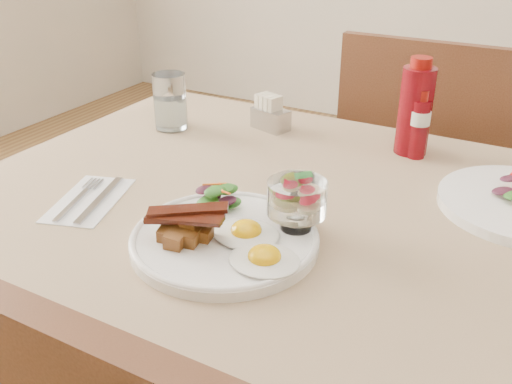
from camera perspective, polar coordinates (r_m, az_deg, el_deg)
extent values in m
cylinder|color=brown|center=(1.66, -7.24, -4.09)|extent=(0.06, 0.06, 0.71)
cube|color=brown|center=(0.95, 8.03, -3.54)|extent=(1.30, 0.85, 0.04)
cube|color=tan|center=(0.94, 8.11, -2.43)|extent=(1.33, 0.88, 0.00)
cylinder|color=brown|center=(1.72, 8.40, -8.09)|extent=(0.04, 0.04, 0.45)
cylinder|color=brown|center=(1.66, 20.22, -11.13)|extent=(0.04, 0.04, 0.45)
cylinder|color=brown|center=(2.02, 12.13, -2.83)|extent=(0.04, 0.04, 0.45)
cylinder|color=brown|center=(1.97, 22.15, -5.20)|extent=(0.04, 0.04, 0.45)
cube|color=brown|center=(1.71, 16.74, 0.12)|extent=(0.42, 0.42, 0.03)
cube|color=brown|center=(1.44, 16.07, 5.31)|extent=(0.42, 0.03, 0.46)
cylinder|color=white|center=(0.85, -3.15, -4.81)|extent=(0.28, 0.28, 0.02)
ellipsoid|color=white|center=(0.78, 0.85, -6.79)|extent=(0.11, 0.10, 0.01)
ellipsoid|color=#EEA904|center=(0.78, 0.85, -6.41)|extent=(0.05, 0.05, 0.03)
ellipsoid|color=white|center=(0.84, -0.98, -4.17)|extent=(0.11, 0.10, 0.01)
ellipsoid|color=#EEA904|center=(0.83, -0.98, -3.81)|extent=(0.05, 0.05, 0.03)
cube|color=brown|center=(0.84, -7.22, -3.72)|extent=(0.03, 0.03, 0.02)
cube|color=brown|center=(0.82, -6.71, -4.53)|extent=(0.03, 0.03, 0.03)
cube|color=brown|center=(0.83, -8.94, -4.22)|extent=(0.02, 0.02, 0.02)
cube|color=brown|center=(0.83, -5.28, -4.11)|extent=(0.03, 0.03, 0.02)
cube|color=brown|center=(0.82, -8.10, -4.75)|extent=(0.03, 0.03, 0.03)
cube|color=brown|center=(0.85, -7.85, -3.34)|extent=(0.02, 0.02, 0.02)
cube|color=brown|center=(0.82, -6.63, -3.08)|extent=(0.03, 0.03, 0.02)
cube|color=#4D1B0C|center=(0.82, -7.18, -2.63)|extent=(0.12, 0.06, 0.01)
cube|color=#4D1B0C|center=(0.81, -7.20, -2.63)|extent=(0.12, 0.05, 0.01)
cube|color=#4D1B0C|center=(0.82, -6.84, -1.77)|extent=(0.11, 0.08, 0.01)
ellipsoid|color=#1D4D14|center=(0.91, -3.94, -1.37)|extent=(0.04, 0.03, 0.01)
ellipsoid|color=#1D4D14|center=(0.91, -2.61, -1.12)|extent=(0.04, 0.03, 0.01)
ellipsoid|color=#371121|center=(0.93, -4.49, -0.56)|extent=(0.03, 0.03, 0.01)
ellipsoid|color=#1D4D14|center=(0.89, -4.16, -1.51)|extent=(0.04, 0.03, 0.01)
ellipsoid|color=#1D4D14|center=(0.90, -4.91, -0.93)|extent=(0.04, 0.03, 0.01)
ellipsoid|color=#371121|center=(0.90, -2.92, -0.89)|extent=(0.03, 0.02, 0.01)
ellipsoid|color=#1D4D14|center=(0.92, -3.60, 0.34)|extent=(0.04, 0.03, 0.01)
ellipsoid|color=#1D4D14|center=(0.91, -2.80, 0.24)|extent=(0.03, 0.03, 0.01)
ellipsoid|color=#371121|center=(0.91, -5.20, 0.24)|extent=(0.03, 0.02, 0.01)
ellipsoid|color=#1D4D14|center=(0.89, -4.13, 0.08)|extent=(0.04, 0.03, 0.01)
ellipsoid|color=#1D4D14|center=(0.90, -3.06, 0.35)|extent=(0.03, 0.02, 0.01)
cylinder|color=orange|center=(0.90, -3.53, 0.46)|extent=(0.03, 0.03, 0.01)
cylinder|color=orange|center=(0.91, -4.15, 0.79)|extent=(0.04, 0.02, 0.01)
cylinder|color=orange|center=(0.89, -3.48, 0.12)|extent=(0.04, 0.01, 0.01)
cylinder|color=white|center=(0.86, 4.02, -3.21)|extent=(0.05, 0.05, 0.01)
cylinder|color=white|center=(0.86, 4.05, -2.51)|extent=(0.02, 0.02, 0.02)
cylinder|color=white|center=(0.84, 4.12, -0.58)|extent=(0.09, 0.09, 0.05)
cylinder|color=#F5E7AD|center=(0.85, 3.41, -0.84)|extent=(0.02, 0.02, 0.01)
cylinder|color=#F5E7AD|center=(0.84, 4.97, -1.26)|extent=(0.02, 0.02, 0.01)
cylinder|color=#F5E7AD|center=(0.86, 4.47, -0.23)|extent=(0.02, 0.02, 0.01)
cylinder|color=#92AD34|center=(0.85, 3.65, 0.72)|extent=(0.04, 0.04, 0.01)
cone|color=red|center=(0.82, 4.85, 0.13)|extent=(0.02, 0.02, 0.03)
cone|color=red|center=(0.83, 3.15, 0.78)|extent=(0.02, 0.02, 0.03)
cone|color=red|center=(0.84, 4.65, 1.41)|extent=(0.02, 0.02, 0.03)
ellipsoid|color=#2D7E32|center=(0.82, 4.48, 1.64)|extent=(0.02, 0.01, 0.00)
ellipsoid|color=#2D7E32|center=(0.82, 5.07, 1.76)|extent=(0.02, 0.01, 0.00)
ellipsoid|color=#371121|center=(1.03, 23.44, 0.10)|extent=(0.04, 0.04, 0.01)
ellipsoid|color=#371121|center=(1.06, 23.99, 1.24)|extent=(0.04, 0.03, 0.01)
cylinder|color=#5F050C|center=(1.18, 15.60, 7.78)|extent=(0.07, 0.07, 0.17)
cylinder|color=maroon|center=(1.15, 16.21, 12.33)|extent=(0.05, 0.05, 0.02)
cylinder|color=#5F050C|center=(1.17, 15.96, 6.03)|extent=(0.04, 0.04, 0.12)
cylinder|color=beige|center=(1.16, 16.12, 7.15)|extent=(0.05, 0.05, 0.03)
cylinder|color=maroon|center=(1.14, 16.39, 9.20)|extent=(0.02, 0.02, 0.02)
cube|color=#B2B2B7|center=(1.28, 1.48, 7.31)|extent=(0.09, 0.07, 0.05)
cube|color=beige|center=(1.29, 0.60, 8.77)|extent=(0.02, 0.04, 0.05)
cube|color=beige|center=(1.28, 1.04, 8.63)|extent=(0.02, 0.04, 0.05)
cube|color=beige|center=(1.27, 1.49, 8.49)|extent=(0.02, 0.04, 0.05)
cube|color=beige|center=(1.26, 1.95, 8.35)|extent=(0.02, 0.04, 0.05)
cylinder|color=white|center=(1.29, -8.59, 8.94)|extent=(0.07, 0.07, 0.12)
cylinder|color=silver|center=(1.30, -8.51, 7.86)|extent=(0.06, 0.06, 0.07)
cube|color=white|center=(1.01, -16.33, -0.76)|extent=(0.15, 0.20, 0.00)
cube|color=#B2B2B7|center=(1.00, -15.35, -0.69)|extent=(0.06, 0.16, 0.00)
cube|color=#B2B2B7|center=(1.00, -17.92, -1.19)|extent=(0.04, 0.11, 0.00)
cube|color=#B2B2B7|center=(1.07, -16.50, 0.85)|extent=(0.01, 0.04, 0.00)
cube|color=#B2B2B7|center=(1.06, -16.16, 0.82)|extent=(0.01, 0.04, 0.00)
cube|color=#B2B2B7|center=(1.06, -15.81, 0.79)|extent=(0.01, 0.04, 0.00)
cube|color=#B2B2B7|center=(1.06, -15.46, 0.76)|extent=(0.01, 0.04, 0.00)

